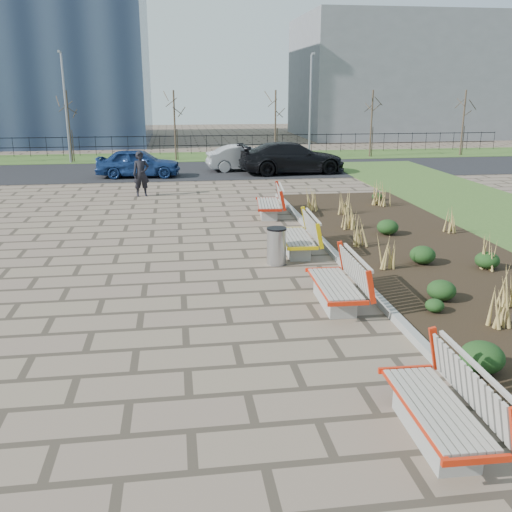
{
  "coord_description": "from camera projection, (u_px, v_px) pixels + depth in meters",
  "views": [
    {
      "loc": [
        -0.06,
        -8.06,
        4.23
      ],
      "look_at": [
        1.5,
        3.0,
        0.9
      ],
      "focal_mm": 40.0,
      "sensor_mm": 36.0,
      "label": 1
    }
  ],
  "objects": [
    {
      "name": "ground",
      "position": [
        188.0,
        370.0,
        8.87
      ],
      "size": [
        120.0,
        120.0,
        0.0
      ],
      "primitive_type": "plane",
      "color": "#6C5C4A",
      "rests_on": "ground"
    },
    {
      "name": "planting_bed",
      "position": [
        430.0,
        258.0,
        14.44
      ],
      "size": [
        4.5,
        18.0,
        0.1
      ],
      "primitive_type": "cube",
      "color": "black",
      "rests_on": "ground"
    },
    {
      "name": "planting_curb",
      "position": [
        341.0,
        261.0,
        14.12
      ],
      "size": [
        0.16,
        18.0,
        0.15
      ],
      "primitive_type": "cube",
      "color": "gray",
      "rests_on": "ground"
    },
    {
      "name": "grass_verge_far",
      "position": [
        176.0,
        157.0,
        35.43
      ],
      "size": [
        80.0,
        5.0,
        0.04
      ],
      "primitive_type": "cube",
      "color": "#33511E",
      "rests_on": "ground"
    },
    {
      "name": "road",
      "position": [
        177.0,
        171.0,
        29.74
      ],
      "size": [
        80.0,
        7.0,
        0.02
      ],
      "primitive_type": "cube",
      "color": "black",
      "rests_on": "ground"
    },
    {
      "name": "bench_a",
      "position": [
        436.0,
        403.0,
        7.0
      ],
      "size": [
        0.94,
        2.12,
        1.0
      ],
      "primitive_type": null,
      "rotation": [
        0.0,
        0.0,
        -0.02
      ],
      "color": "red",
      "rests_on": "ground"
    },
    {
      "name": "bench_b",
      "position": [
        335.0,
        281.0,
        11.37
      ],
      "size": [
        0.95,
        2.12,
        1.0
      ],
      "primitive_type": null,
      "rotation": [
        0.0,
        0.0,
        -0.03
      ],
      "color": "red",
      "rests_on": "ground"
    },
    {
      "name": "bench_c",
      "position": [
        296.0,
        235.0,
        14.92
      ],
      "size": [
        0.99,
        2.14,
        1.0
      ],
      "primitive_type": null,
      "rotation": [
        0.0,
        0.0,
        -0.04
      ],
      "color": "gold",
      "rests_on": "ground"
    },
    {
      "name": "bench_d",
      "position": [
        268.0,
        202.0,
        19.22
      ],
      "size": [
        1.12,
        2.18,
        1.0
      ],
      "primitive_type": null,
      "rotation": [
        0.0,
        0.0,
        -0.11
      ],
      "color": "#A51B0B",
      "rests_on": "ground"
    },
    {
      "name": "litter_bin",
      "position": [
        277.0,
        246.0,
        14.02
      ],
      "size": [
        0.47,
        0.47,
        0.9
      ],
      "primitive_type": "cylinder",
      "color": "#B2B2B7",
      "rests_on": "ground"
    },
    {
      "name": "pedestrian",
      "position": [
        141.0,
        174.0,
        22.67
      ],
      "size": [
        0.72,
        0.54,
        1.78
      ],
      "primitive_type": "imported",
      "rotation": [
        0.0,
        0.0,
        0.19
      ],
      "color": "black",
      "rests_on": "ground"
    },
    {
      "name": "car_blue",
      "position": [
        138.0,
        163.0,
        27.49
      ],
      "size": [
        4.08,
        1.87,
        1.36
      ],
      "primitive_type": "imported",
      "rotation": [
        0.0,
        0.0,
        1.5
      ],
      "color": "navy",
      "rests_on": "road"
    },
    {
      "name": "car_silver",
      "position": [
        245.0,
        158.0,
        29.68
      ],
      "size": [
        4.06,
        1.75,
        1.3
      ],
      "primitive_type": "imported",
      "rotation": [
        0.0,
        0.0,
        1.67
      ],
      "color": "gray",
      "rests_on": "road"
    },
    {
      "name": "car_black",
      "position": [
        292.0,
        158.0,
        28.62
      ],
      "size": [
        5.49,
        2.58,
        1.55
      ],
      "primitive_type": "imported",
      "rotation": [
        0.0,
        0.0,
        1.65
      ],
      "color": "black",
      "rests_on": "road"
    },
    {
      "name": "tree_b",
      "position": [
        69.0,
        126.0,
        32.63
      ],
      "size": [
        1.4,
        1.4,
        4.0
      ],
      "primitive_type": null,
      "color": "#4C3D2D",
      "rests_on": "grass_verge_far"
    },
    {
      "name": "tree_c",
      "position": [
        175.0,
        125.0,
        33.43
      ],
      "size": [
        1.4,
        1.4,
        4.0
      ],
      "primitive_type": null,
      "color": "#4C3D2D",
      "rests_on": "grass_verge_far"
    },
    {
      "name": "tree_d",
      "position": [
        275.0,
        125.0,
        34.24
      ],
      "size": [
        1.4,
        1.4,
        4.0
      ],
      "primitive_type": null,
      "color": "#4C3D2D",
      "rests_on": "grass_verge_far"
    },
    {
      "name": "tree_e",
      "position": [
        371.0,
        124.0,
        35.04
      ],
      "size": [
        1.4,
        1.4,
        4.0
      ],
      "primitive_type": null,
      "color": "#4C3D2D",
      "rests_on": "grass_verge_far"
    },
    {
      "name": "tree_f",
      "position": [
        463.0,
        123.0,
        35.85
      ],
      "size": [
        1.4,
        1.4,
        4.0
      ],
      "primitive_type": null,
      "color": "#4C3D2D",
      "rests_on": "grass_verge_far"
    },
    {
      "name": "lamp_west",
      "position": [
        66.0,
        109.0,
        31.87
      ],
      "size": [
        0.24,
        0.6,
        6.0
      ],
      "primitive_type": null,
      "color": "gray",
      "rests_on": "grass_verge_far"
    },
    {
      "name": "lamp_east",
      "position": [
        310.0,
        108.0,
        33.75
      ],
      "size": [
        0.24,
        0.6,
        6.0
      ],
      "primitive_type": null,
      "color": "gray",
      "rests_on": "grass_verge_far"
    },
    {
      "name": "railing_fence",
      "position": [
        175.0,
        145.0,
        36.68
      ],
      "size": [
        44.0,
        0.1,
        1.2
      ],
      "primitive_type": null,
      "color": "black",
      "rests_on": "grass_verge_far"
    },
    {
      "name": "building_grey",
      "position": [
        402.0,
        77.0,
        49.98
      ],
      "size": [
        18.0,
        12.0,
        10.0
      ],
      "primitive_type": "cube",
      "color": "slate",
      "rests_on": "ground"
    }
  ]
}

